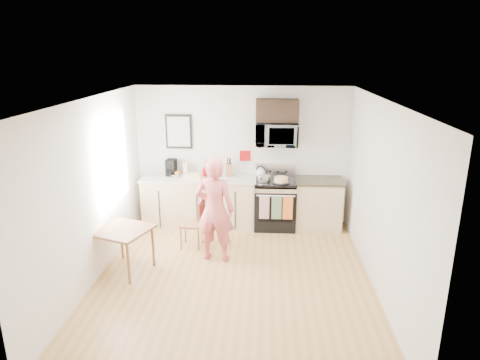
# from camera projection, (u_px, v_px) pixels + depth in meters

# --- Properties ---
(floor) EXTENTS (4.60, 4.60, 0.00)m
(floor) POSITION_uv_depth(u_px,v_px,m) (233.00, 278.00, 6.29)
(floor) COLOR #A87B41
(floor) RESTS_ON ground
(back_wall) EXTENTS (4.00, 0.04, 2.60)m
(back_wall) POSITION_uv_depth(u_px,v_px,m) (243.00, 155.00, 8.10)
(back_wall) COLOR white
(back_wall) RESTS_ON floor
(front_wall) EXTENTS (4.00, 0.04, 2.60)m
(front_wall) POSITION_uv_depth(u_px,v_px,m) (213.00, 281.00, 3.71)
(front_wall) COLOR white
(front_wall) RESTS_ON floor
(left_wall) EXTENTS (0.04, 4.60, 2.60)m
(left_wall) POSITION_uv_depth(u_px,v_px,m) (92.00, 192.00, 6.03)
(left_wall) COLOR white
(left_wall) RESTS_ON floor
(right_wall) EXTENTS (0.04, 4.60, 2.60)m
(right_wall) POSITION_uv_depth(u_px,v_px,m) (380.00, 198.00, 5.79)
(right_wall) COLOR white
(right_wall) RESTS_ON floor
(ceiling) EXTENTS (4.00, 4.60, 0.04)m
(ceiling) POSITION_uv_depth(u_px,v_px,m) (233.00, 100.00, 5.53)
(ceiling) COLOR silver
(ceiling) RESTS_ON back_wall
(window) EXTENTS (0.06, 1.40, 1.50)m
(window) POSITION_uv_depth(u_px,v_px,m) (113.00, 161.00, 6.71)
(window) COLOR white
(window) RESTS_ON left_wall
(cabinet_left) EXTENTS (2.10, 0.60, 0.90)m
(cabinet_left) POSITION_uv_depth(u_px,v_px,m) (200.00, 202.00, 8.11)
(cabinet_left) COLOR tan
(cabinet_left) RESTS_ON floor
(countertop_left) EXTENTS (2.14, 0.64, 0.04)m
(countertop_left) POSITION_uv_depth(u_px,v_px,m) (199.00, 178.00, 7.97)
(countertop_left) COLOR beige
(countertop_left) RESTS_ON cabinet_left
(cabinet_right) EXTENTS (0.84, 0.60, 0.90)m
(cabinet_right) POSITION_uv_depth(u_px,v_px,m) (318.00, 205.00, 7.98)
(cabinet_right) COLOR tan
(cabinet_right) RESTS_ON floor
(countertop_right) EXTENTS (0.88, 0.64, 0.04)m
(countertop_right) POSITION_uv_depth(u_px,v_px,m) (319.00, 181.00, 7.84)
(countertop_right) COLOR black
(countertop_right) RESTS_ON cabinet_right
(range) EXTENTS (0.76, 0.70, 1.16)m
(range) POSITION_uv_depth(u_px,v_px,m) (275.00, 205.00, 8.01)
(range) COLOR black
(range) RESTS_ON floor
(microwave) EXTENTS (0.76, 0.51, 0.42)m
(microwave) POSITION_uv_depth(u_px,v_px,m) (277.00, 134.00, 7.72)
(microwave) COLOR silver
(microwave) RESTS_ON back_wall
(upper_cabinet) EXTENTS (0.76, 0.35, 0.40)m
(upper_cabinet) POSITION_uv_depth(u_px,v_px,m) (277.00, 110.00, 7.64)
(upper_cabinet) COLOR black
(upper_cabinet) RESTS_ON back_wall
(wall_art) EXTENTS (0.50, 0.04, 0.65)m
(wall_art) POSITION_uv_depth(u_px,v_px,m) (179.00, 132.00, 8.02)
(wall_art) COLOR black
(wall_art) RESTS_ON back_wall
(wall_trivet) EXTENTS (0.20, 0.02, 0.20)m
(wall_trivet) POSITION_uv_depth(u_px,v_px,m) (245.00, 156.00, 8.09)
(wall_trivet) COLOR #A80E11
(wall_trivet) RESTS_ON back_wall
(person) EXTENTS (0.65, 0.47, 1.67)m
(person) POSITION_uv_depth(u_px,v_px,m) (215.00, 210.00, 6.65)
(person) COLOR #D23941
(person) RESTS_ON floor
(dining_table) EXTENTS (0.81, 0.81, 0.68)m
(dining_table) POSITION_uv_depth(u_px,v_px,m) (123.00, 234.00, 6.34)
(dining_table) COLOR brown
(dining_table) RESTS_ON floor
(chair) EXTENTS (0.41, 0.37, 0.83)m
(chair) POSITION_uv_depth(u_px,v_px,m) (198.00, 217.00, 7.15)
(chair) COLOR brown
(chair) RESTS_ON floor
(knife_block) EXTENTS (0.12, 0.16, 0.24)m
(knife_block) POSITION_uv_depth(u_px,v_px,m) (229.00, 170.00, 8.03)
(knife_block) COLOR brown
(knife_block) RESTS_ON countertop_left
(utensil_crock) EXTENTS (0.12, 0.12, 0.36)m
(utensil_crock) POSITION_uv_depth(u_px,v_px,m) (206.00, 168.00, 8.03)
(utensil_crock) COLOR #A80E11
(utensil_crock) RESTS_ON countertop_left
(fruit_bowl) EXTENTS (0.22, 0.22, 0.09)m
(fruit_bowl) POSITION_uv_depth(u_px,v_px,m) (176.00, 174.00, 8.03)
(fruit_bowl) COLOR silver
(fruit_bowl) RESTS_ON countertop_left
(milk_carton) EXTENTS (0.10, 0.10, 0.24)m
(milk_carton) POSITION_uv_depth(u_px,v_px,m) (186.00, 169.00, 8.07)
(milk_carton) COLOR tan
(milk_carton) RESTS_ON countertop_left
(coffee_maker) EXTENTS (0.19, 0.27, 0.30)m
(coffee_maker) POSITION_uv_depth(u_px,v_px,m) (171.00, 168.00, 8.07)
(coffee_maker) COLOR black
(coffee_maker) RESTS_ON countertop_left
(bread_bag) EXTENTS (0.32, 0.15, 0.12)m
(bread_bag) POSITION_uv_depth(u_px,v_px,m) (192.00, 176.00, 7.83)
(bread_bag) COLOR tan
(bread_bag) RESTS_ON countertop_left
(cake) EXTENTS (0.30, 0.30, 0.10)m
(cake) POSITION_uv_depth(u_px,v_px,m) (281.00, 180.00, 7.69)
(cake) COLOR black
(cake) RESTS_ON range
(kettle) EXTENTS (0.18, 0.18, 0.23)m
(kettle) POSITION_uv_depth(u_px,v_px,m) (261.00, 173.00, 7.97)
(kettle) COLOR silver
(kettle) RESTS_ON range
(pot) EXTENTS (0.22, 0.36, 0.11)m
(pot) POSITION_uv_depth(u_px,v_px,m) (264.00, 178.00, 7.77)
(pot) COLOR silver
(pot) RESTS_ON range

